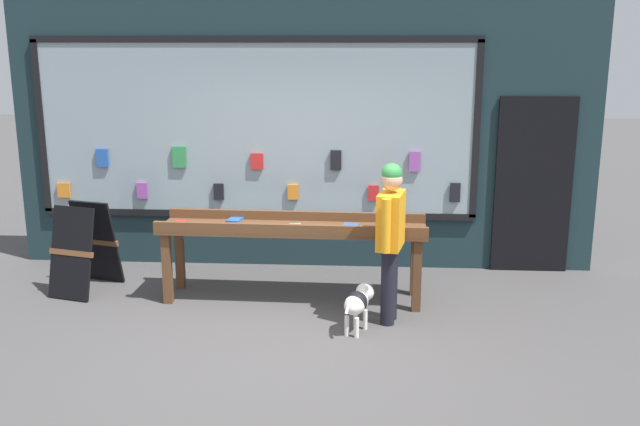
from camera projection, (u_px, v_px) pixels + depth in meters
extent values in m
plane|color=#474444|center=(281.00, 341.00, 6.64)|extent=(40.00, 40.00, 0.00)
cube|color=#192D33|center=(303.00, 123.00, 8.55)|extent=(7.01, 0.20, 3.52)
cube|color=#8C9EA8|center=(255.00, 129.00, 8.47)|extent=(5.22, 0.03, 2.08)
cube|color=black|center=(253.00, 39.00, 8.23)|extent=(5.30, 0.06, 0.08)
cube|color=black|center=(257.00, 214.00, 8.72)|extent=(5.30, 0.06, 0.08)
cube|color=black|center=(42.00, 127.00, 8.63)|extent=(0.08, 0.06, 2.08)
cube|color=black|center=(476.00, 131.00, 8.31)|extent=(0.08, 0.06, 2.08)
cube|color=orange|center=(64.00, 190.00, 8.76)|extent=(0.16, 0.03, 0.18)
cube|color=#2659B2|center=(102.00, 158.00, 8.63)|extent=(0.14, 0.03, 0.22)
cube|color=#994CA5|center=(142.00, 191.00, 8.70)|extent=(0.13, 0.03, 0.20)
cube|color=#338C4C|center=(179.00, 157.00, 8.57)|extent=(0.17, 0.03, 0.26)
cube|color=black|center=(219.00, 192.00, 8.64)|extent=(0.12, 0.03, 0.20)
cube|color=red|center=(257.00, 161.00, 8.52)|extent=(0.15, 0.03, 0.19)
cube|color=orange|center=(293.00, 192.00, 8.58)|extent=(0.13, 0.03, 0.18)
cube|color=black|center=(336.00, 160.00, 8.46)|extent=(0.13, 0.03, 0.24)
cube|color=red|center=(373.00, 193.00, 8.52)|extent=(0.13, 0.03, 0.19)
cube|color=#994CA5|center=(415.00, 161.00, 8.40)|extent=(0.13, 0.03, 0.24)
cube|color=black|center=(455.00, 192.00, 8.46)|extent=(0.12, 0.03, 0.23)
cube|color=black|center=(533.00, 186.00, 8.42)|extent=(0.90, 0.04, 2.10)
cube|color=brown|center=(167.00, 268.00, 7.51)|extent=(0.09, 0.09, 0.77)
cube|color=brown|center=(417.00, 275.00, 7.29)|extent=(0.09, 0.09, 0.77)
cube|color=brown|center=(180.00, 255.00, 7.97)|extent=(0.09, 0.09, 0.77)
cube|color=brown|center=(415.00, 261.00, 7.75)|extent=(0.09, 0.09, 0.77)
cube|color=brown|center=(293.00, 229.00, 7.54)|extent=(2.83, 0.71, 0.04)
cube|color=brown|center=(289.00, 230.00, 7.24)|extent=(2.82, 0.13, 0.12)
cube|color=brown|center=(296.00, 216.00, 7.80)|extent=(2.82, 0.13, 0.12)
cube|color=red|center=(180.00, 223.00, 7.65)|extent=(0.12, 0.20, 0.02)
cube|color=#2659B2|center=(235.00, 220.00, 7.77)|extent=(0.18, 0.25, 0.03)
cube|color=#5999A5|center=(296.00, 227.00, 7.49)|extent=(0.16, 0.23, 0.02)
cube|color=#2659B2|center=(350.00, 226.00, 7.53)|extent=(0.19, 0.23, 0.02)
cube|color=#338C4C|center=(413.00, 233.00, 7.23)|extent=(0.17, 0.22, 0.03)
cylinder|color=black|center=(388.00, 287.00, 6.94)|extent=(0.14, 0.14, 0.77)
cylinder|color=black|center=(391.00, 282.00, 7.08)|extent=(0.14, 0.14, 0.77)
cube|color=orange|center=(391.00, 220.00, 6.86)|extent=(0.30, 0.47, 0.54)
cylinder|color=orange|center=(386.00, 226.00, 6.60)|extent=(0.09, 0.09, 0.52)
cylinder|color=orange|center=(395.00, 212.00, 7.11)|extent=(0.09, 0.09, 0.52)
sphere|color=tan|center=(392.00, 180.00, 6.76)|extent=(0.21, 0.21, 0.21)
sphere|color=#338C3F|center=(392.00, 174.00, 6.75)|extent=(0.20, 0.20, 0.20)
ellipsoid|color=white|center=(356.00, 303.00, 6.76)|extent=(0.32, 0.41, 0.20)
ellipsoid|color=black|center=(356.00, 302.00, 6.76)|extent=(0.28, 0.28, 0.21)
sphere|color=white|center=(365.00, 292.00, 6.95)|extent=(0.18, 0.18, 0.18)
cylinder|color=white|center=(348.00, 308.00, 6.57)|extent=(0.06, 0.10, 0.12)
cylinder|color=white|center=(365.00, 320.00, 6.88)|extent=(0.04, 0.04, 0.20)
cylinder|color=white|center=(356.00, 318.00, 6.92)|extent=(0.04, 0.04, 0.20)
cylinder|color=white|center=(357.00, 328.00, 6.69)|extent=(0.04, 0.04, 0.20)
cylinder|color=white|center=(347.00, 326.00, 6.73)|extent=(0.04, 0.04, 0.20)
cube|color=black|center=(71.00, 253.00, 7.66)|extent=(0.55, 0.37, 0.98)
cube|color=brown|center=(71.00, 253.00, 7.66)|extent=(0.53, 0.19, 0.07)
cube|color=black|center=(97.00, 242.00, 8.08)|extent=(0.55, 0.37, 0.98)
cube|color=brown|center=(97.00, 242.00, 8.08)|extent=(0.53, 0.19, 0.07)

